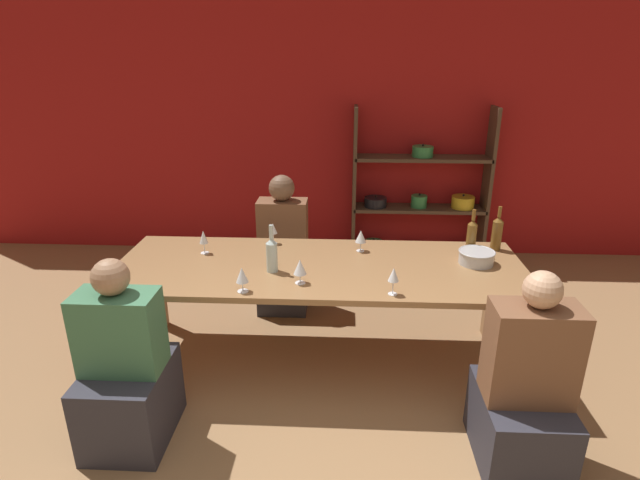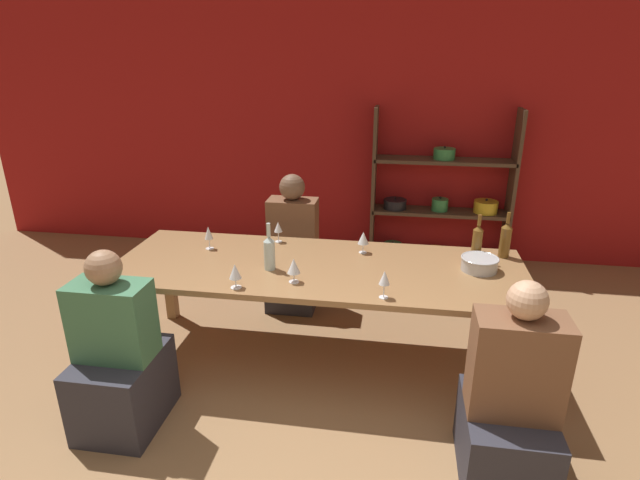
{
  "view_description": "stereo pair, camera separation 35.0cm",
  "coord_description": "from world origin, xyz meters",
  "px_view_note": "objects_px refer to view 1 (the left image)",
  "views": [
    {
      "loc": [
        0.06,
        -1.59,
        2.16
      ],
      "look_at": [
        -0.11,
        1.68,
        0.92
      ],
      "focal_mm": 28.0,
      "sensor_mm": 36.0,
      "label": 1
    },
    {
      "loc": [
        0.4,
        -1.55,
        2.16
      ],
      "look_at": [
        -0.11,
        1.68,
        0.92
      ],
      "focal_mm": 28.0,
      "sensor_mm": 36.0,
      "label": 2
    }
  ],
  "objects_px": {
    "wine_glass_red_a": "(361,237)",
    "wine_glass_red_c": "(394,275)",
    "wine_glass_white_a": "(242,276)",
    "wine_glass_white_b": "(273,229)",
    "person_near_b": "(127,377)",
    "mixing_bowl": "(476,257)",
    "wine_bottle_green": "(272,254)",
    "wine_glass_red_b": "(300,268)",
    "person_far_a": "(284,259)",
    "person_near_a": "(524,397)",
    "dining_table": "(319,275)",
    "shelf_unit": "(419,204)",
    "wine_bottle_dark": "(471,236)",
    "wine_bottle_amber": "(497,233)",
    "wine_glass_white_c": "(204,238)"
  },
  "relations": [
    {
      "from": "wine_glass_red_a",
      "to": "wine_glass_red_c",
      "type": "distance_m",
      "value": 0.72
    },
    {
      "from": "wine_glass_red_a",
      "to": "wine_glass_white_a",
      "type": "bearing_deg",
      "value": -136.35
    },
    {
      "from": "wine_glass_white_b",
      "to": "person_near_b",
      "type": "bearing_deg",
      "value": -119.09
    },
    {
      "from": "wine_glass_white_b",
      "to": "mixing_bowl",
      "type": "bearing_deg",
      "value": -11.94
    },
    {
      "from": "wine_bottle_green",
      "to": "person_near_b",
      "type": "relative_size",
      "value": 0.29
    },
    {
      "from": "wine_glass_red_b",
      "to": "person_far_a",
      "type": "distance_m",
      "value": 1.27
    },
    {
      "from": "wine_glass_white_b",
      "to": "person_near_a",
      "type": "distance_m",
      "value": 2.06
    },
    {
      "from": "wine_glass_red_a",
      "to": "dining_table",
      "type": "bearing_deg",
      "value": -136.14
    },
    {
      "from": "mixing_bowl",
      "to": "person_far_a",
      "type": "relative_size",
      "value": 0.21
    },
    {
      "from": "shelf_unit",
      "to": "wine_bottle_green",
      "type": "relative_size",
      "value": 4.99
    },
    {
      "from": "wine_bottle_green",
      "to": "mixing_bowl",
      "type": "bearing_deg",
      "value": 8.28
    },
    {
      "from": "shelf_unit",
      "to": "wine_glass_red_b",
      "type": "height_order",
      "value": "shelf_unit"
    },
    {
      "from": "person_near_a",
      "to": "wine_glass_red_a",
      "type": "bearing_deg",
      "value": 126.32
    },
    {
      "from": "wine_bottle_dark",
      "to": "person_far_a",
      "type": "relative_size",
      "value": 0.28
    },
    {
      "from": "wine_bottle_amber",
      "to": "wine_glass_red_a",
      "type": "relative_size",
      "value": 2.07
    },
    {
      "from": "wine_bottle_green",
      "to": "wine_glass_white_a",
      "type": "bearing_deg",
      "value": -113.92
    },
    {
      "from": "wine_bottle_green",
      "to": "person_near_b",
      "type": "xyz_separation_m",
      "value": [
        -0.75,
        -0.72,
        -0.48
      ]
    },
    {
      "from": "dining_table",
      "to": "wine_glass_red_a",
      "type": "bearing_deg",
      "value": 43.86
    },
    {
      "from": "wine_glass_white_c",
      "to": "person_far_a",
      "type": "xyz_separation_m",
      "value": [
        0.49,
        0.7,
        -0.45
      ]
    },
    {
      "from": "mixing_bowl",
      "to": "wine_glass_red_c",
      "type": "bearing_deg",
      "value": -140.77
    },
    {
      "from": "wine_glass_red_a",
      "to": "person_near_a",
      "type": "distance_m",
      "value": 1.53
    },
    {
      "from": "wine_bottle_amber",
      "to": "wine_glass_white_a",
      "type": "relative_size",
      "value": 2.09
    },
    {
      "from": "shelf_unit",
      "to": "dining_table",
      "type": "xyz_separation_m",
      "value": [
        -0.97,
        -2.05,
        0.08
      ]
    },
    {
      "from": "shelf_unit",
      "to": "person_near_b",
      "type": "bearing_deg",
      "value": -125.16
    },
    {
      "from": "shelf_unit",
      "to": "wine_glass_red_a",
      "type": "bearing_deg",
      "value": -110.96
    },
    {
      "from": "wine_bottle_amber",
      "to": "wine_glass_red_c",
      "type": "bearing_deg",
      "value": -136.75
    },
    {
      "from": "mixing_bowl",
      "to": "person_near_b",
      "type": "distance_m",
      "value": 2.38
    },
    {
      "from": "wine_glass_white_b",
      "to": "wine_bottle_amber",
      "type": "bearing_deg",
      "value": -1.34
    },
    {
      "from": "person_near_a",
      "to": "person_far_a",
      "type": "bearing_deg",
      "value": 130.64
    },
    {
      "from": "dining_table",
      "to": "wine_glass_white_c",
      "type": "distance_m",
      "value": 0.89
    },
    {
      "from": "wine_bottle_dark",
      "to": "wine_glass_red_a",
      "type": "height_order",
      "value": "wine_bottle_dark"
    },
    {
      "from": "dining_table",
      "to": "wine_bottle_dark",
      "type": "distance_m",
      "value": 1.14
    },
    {
      "from": "shelf_unit",
      "to": "mixing_bowl",
      "type": "height_order",
      "value": "shelf_unit"
    },
    {
      "from": "wine_glass_white_c",
      "to": "wine_glass_white_b",
      "type": "bearing_deg",
      "value": 25.02
    },
    {
      "from": "shelf_unit",
      "to": "mixing_bowl",
      "type": "xyz_separation_m",
      "value": [
        0.12,
        -1.96,
        0.21
      ]
    },
    {
      "from": "wine_bottle_dark",
      "to": "person_far_a",
      "type": "distance_m",
      "value": 1.64
    },
    {
      "from": "wine_bottle_amber",
      "to": "person_far_a",
      "type": "relative_size",
      "value": 0.28
    },
    {
      "from": "wine_glass_white_b",
      "to": "person_near_a",
      "type": "xyz_separation_m",
      "value": [
        1.53,
        -1.3,
        -0.48
      ]
    },
    {
      "from": "shelf_unit",
      "to": "wine_glass_white_a",
      "type": "height_order",
      "value": "shelf_unit"
    },
    {
      "from": "mixing_bowl",
      "to": "wine_glass_white_c",
      "type": "bearing_deg",
      "value": 177.43
    },
    {
      "from": "wine_glass_white_b",
      "to": "person_near_a",
      "type": "height_order",
      "value": "person_near_a"
    },
    {
      "from": "wine_bottle_green",
      "to": "wine_glass_red_c",
      "type": "bearing_deg",
      "value": -21.24
    },
    {
      "from": "wine_glass_red_c",
      "to": "wine_glass_white_a",
      "type": "bearing_deg",
      "value": -179.4
    },
    {
      "from": "wine_glass_red_a",
      "to": "person_near_b",
      "type": "relative_size",
      "value": 0.14
    },
    {
      "from": "wine_glass_red_a",
      "to": "person_far_a",
      "type": "bearing_deg",
      "value": 137.79
    },
    {
      "from": "wine_glass_red_c",
      "to": "person_far_a",
      "type": "relative_size",
      "value": 0.15
    },
    {
      "from": "wine_glass_red_a",
      "to": "wine_glass_white_c",
      "type": "bearing_deg",
      "value": -174.88
    },
    {
      "from": "shelf_unit",
      "to": "mixing_bowl",
      "type": "bearing_deg",
      "value": -86.37
    },
    {
      "from": "person_far_a",
      "to": "wine_glass_red_a",
      "type": "bearing_deg",
      "value": 137.79
    },
    {
      "from": "wine_bottle_dark",
      "to": "wine_glass_red_c",
      "type": "relative_size",
      "value": 1.92
    }
  ]
}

